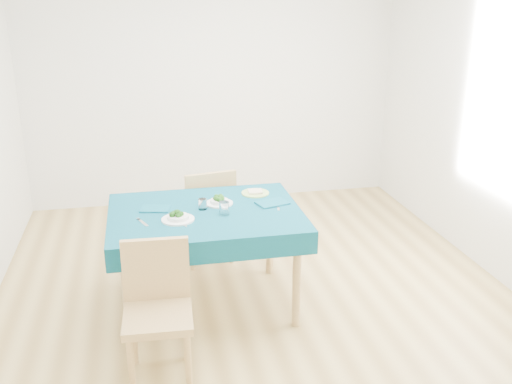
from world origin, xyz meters
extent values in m
cube|color=olive|center=(0.00, 0.00, -0.01)|extent=(4.00, 4.50, 0.02)
cube|color=silver|center=(0.00, 2.25, 1.35)|extent=(4.00, 0.02, 2.70)
cube|color=silver|center=(0.00, -2.25, 1.35)|extent=(4.00, 0.02, 2.70)
cube|color=silver|center=(2.00, 0.00, 1.35)|extent=(0.02, 4.50, 2.70)
cube|color=#074153|center=(-0.39, -0.08, 0.38)|extent=(1.36, 1.04, 0.76)
cube|color=#AB8750|center=(-0.78, -0.88, 0.51)|extent=(0.43, 0.46, 1.01)
cube|color=#AB8750|center=(-0.30, 0.73, 0.54)|extent=(0.51, 0.54, 1.08)
cube|color=silver|center=(-0.83, -0.20, 0.76)|extent=(0.08, 0.16, 0.00)
cube|color=silver|center=(-0.55, -0.24, 0.76)|extent=(0.02, 0.20, 0.00)
cube|color=silver|center=(-0.35, 0.09, 0.76)|extent=(0.09, 0.19, 0.00)
cube|color=silver|center=(0.15, -0.07, 0.76)|extent=(0.05, 0.22, 0.00)
cube|color=#0B495C|center=(-0.74, 0.03, 0.76)|extent=(0.24, 0.19, 0.01)
cube|color=#0B495C|center=(0.12, -0.03, 0.76)|extent=(0.26, 0.21, 0.01)
cylinder|color=white|center=(-0.40, -0.03, 0.80)|extent=(0.06, 0.06, 0.08)
cylinder|color=white|center=(-0.26, -0.16, 0.80)|extent=(0.07, 0.07, 0.09)
cylinder|color=#A9CF65|center=(0.04, 0.22, 0.76)|extent=(0.21, 0.21, 0.01)
cube|color=beige|center=(0.04, 0.22, 0.78)|extent=(0.12, 0.12, 0.02)
camera|label=1|loc=(-0.81, -3.87, 2.25)|focal=40.00mm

